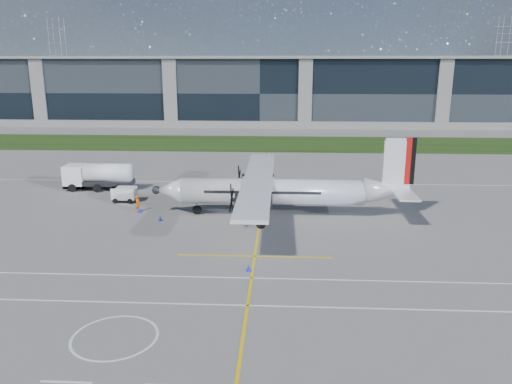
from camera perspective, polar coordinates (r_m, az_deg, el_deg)
name	(u,v)px	position (r m, az deg, el deg)	size (l,w,h in m)	color
ground	(252,151)	(83.29, -0.50, 4.69)	(400.00, 400.00, 0.00)	slate
grass_strip	(254,143)	(91.16, -0.19, 5.58)	(400.00, 18.00, 0.04)	#1B330D
terminal_building	(262,91)	(122.16, 0.65, 11.46)	(120.00, 20.00, 15.00)	black
tree_line	(268,94)	(182.29, 1.43, 11.14)	(400.00, 6.00, 6.00)	black
pylon_west	(59,59)	(209.82, -21.58, 13.91)	(9.00, 4.60, 30.00)	gray
pylon_east	(503,59)	(207.87, 26.39, 13.42)	(9.00, 4.60, 30.00)	gray
yellow_taxiway_centerline	(263,200)	(53.91, 0.77, -0.94)	(0.20, 70.00, 0.01)	yellow
white_lane_line	(199,304)	(31.84, -6.50, -12.63)	(90.00, 0.15, 0.01)	white
turboprop_aircraft	(282,177)	(47.69, 2.99, 1.75)	(24.87, 25.79, 7.74)	silver
fuel_tanker_truck	(94,177)	(61.02, -18.03, 1.69)	(8.26, 2.69, 3.10)	white
baggage_tug	(124,194)	(54.98, -14.82, -0.27)	(2.65, 1.59, 1.59)	silver
ground_crew_person	(138,202)	(50.98, -13.38, -1.17)	(0.78, 0.55, 1.91)	#F25907
safety_cone_nose_port	(160,218)	(47.84, -10.90, -2.96)	(0.36, 0.36, 0.50)	#0D1DE3
safety_cone_portwing	(249,268)	(36.10, -0.83, -8.66)	(0.36, 0.36, 0.50)	#0D1DE3
safety_cone_fwd	(140,210)	(50.84, -13.14, -2.02)	(0.36, 0.36, 0.50)	#0D1DE3
safety_cone_stbdwing	(258,181)	(61.63, 0.20, 1.31)	(0.36, 0.36, 0.50)	#0D1DE3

